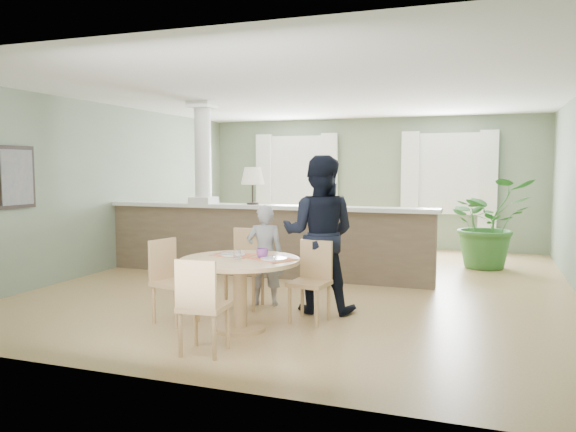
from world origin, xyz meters
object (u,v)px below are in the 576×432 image
at_px(sofa, 319,236).
at_px(child_person, 265,255).
at_px(chair_far_boy, 246,264).
at_px(houseplant, 488,223).
at_px(chair_far_man, 312,277).
at_px(chair_side, 170,277).
at_px(dining_table, 241,273).
at_px(chair_near, 201,302).
at_px(man_person, 319,234).

xyz_separation_m(sofa, child_person, (0.20, -3.02, 0.13)).
bearing_deg(child_person, chair_far_boy, 19.02).
bearing_deg(houseplant, chair_far_man, -113.82).
bearing_deg(chair_side, dining_table, -78.65).
relative_size(chair_near, man_person, 0.48).
xyz_separation_m(chair_far_man, chair_near, (-0.59, -1.44, 0.00)).
relative_size(sofa, child_person, 2.69).
bearing_deg(man_person, dining_table, 56.10).
xyz_separation_m(houseplant, dining_table, (-2.39, -4.68, -0.16)).
distance_m(child_person, man_person, 0.77).
height_order(chair_far_boy, chair_side, chair_far_boy).
height_order(houseplant, chair_far_man, houseplant).
xyz_separation_m(sofa, chair_far_man, (0.95, -3.50, 0.00)).
relative_size(houseplant, man_person, 0.83).
distance_m(houseplant, chair_far_man, 4.48).
bearing_deg(chair_far_man, dining_table, -127.20).
bearing_deg(chair_near, chair_side, -50.27).
xyz_separation_m(chair_far_man, chair_side, (-1.43, -0.57, 0.01)).
distance_m(chair_far_man, chair_near, 1.55).
relative_size(child_person, man_person, 0.68).
xyz_separation_m(child_person, man_person, (0.71, -0.07, 0.29)).
distance_m(chair_far_man, chair_side, 1.54).
height_order(dining_table, chair_far_man, chair_far_man).
distance_m(sofa, chair_far_boy, 3.14).
bearing_deg(man_person, sofa, -79.34).
bearing_deg(sofa, chair_far_boy, -77.07).
bearing_deg(child_person, houseplant, -139.08).
relative_size(dining_table, chair_side, 1.37).
bearing_deg(chair_far_man, chair_near, -105.30).
relative_size(dining_table, chair_far_man, 1.41).
xyz_separation_m(chair_far_man, man_person, (-0.04, 0.41, 0.42)).
distance_m(chair_near, child_person, 1.93).
bearing_deg(houseplant, man_person, -116.66).
bearing_deg(child_person, sofa, -99.93).
bearing_deg(dining_table, houseplant, 63.01).
height_order(chair_far_man, chair_side, chair_side).
relative_size(chair_far_man, man_person, 0.48).
bearing_deg(chair_side, chair_near, -122.79).
relative_size(sofa, chair_far_man, 3.77).
bearing_deg(chair_far_boy, dining_table, -73.59).
height_order(houseplant, man_person, man_person).
relative_size(sofa, chair_near, 3.76).
bearing_deg(chair_near, dining_table, -95.05).
bearing_deg(chair_far_boy, houseplant, 49.36).
relative_size(houseplant, chair_side, 1.67).
height_order(sofa, man_person, man_person).
xyz_separation_m(houseplant, chair_near, (-2.40, -5.53, -0.27)).
distance_m(houseplant, dining_table, 5.26).
relative_size(chair_near, child_person, 0.72).
bearing_deg(sofa, dining_table, -72.09).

